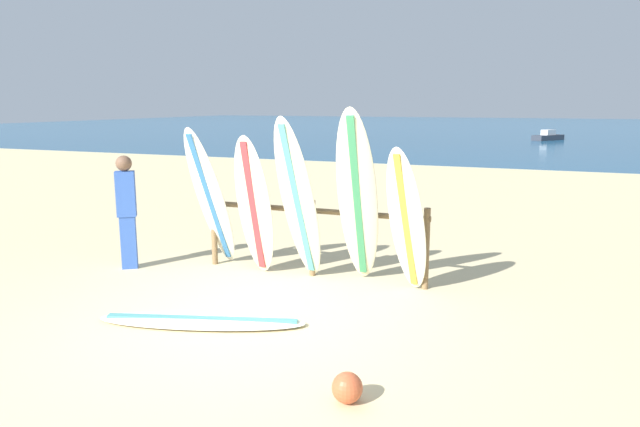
% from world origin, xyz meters
% --- Properties ---
extents(ground_plane, '(120.00, 120.00, 0.00)m').
position_xyz_m(ground_plane, '(0.00, 0.00, 0.00)').
color(ground_plane, beige).
extents(ocean_water, '(120.00, 80.00, 0.01)m').
position_xyz_m(ocean_water, '(0.00, 58.00, 0.00)').
color(ocean_water, '#1E5984').
rests_on(ocean_water, ground).
extents(surfboard_rack, '(3.45, 0.09, 1.13)m').
position_xyz_m(surfboard_rack, '(0.02, 2.16, 0.75)').
color(surfboard_rack, olive).
rests_on(surfboard_rack, ground).
extents(surfboard_leaning_far_left, '(0.48, 1.10, 2.20)m').
position_xyz_m(surfboard_leaning_far_left, '(-1.52, 1.88, 1.10)').
color(surfboard_leaning_far_left, white).
rests_on(surfboard_leaning_far_left, ground).
extents(surfboard_leaning_left, '(0.63, 0.58, 2.08)m').
position_xyz_m(surfboard_leaning_left, '(-0.76, 1.85, 1.04)').
color(surfboard_leaning_left, beige).
rests_on(surfboard_leaning_left, ground).
extents(surfboard_leaning_center_left, '(0.57, 1.04, 2.37)m').
position_xyz_m(surfboard_leaning_center_left, '(0.00, 1.71, 1.18)').
color(surfboard_leaning_center_left, beige).
rests_on(surfboard_leaning_center_left, ground).
extents(surfboard_leaning_center, '(0.66, 1.18, 2.48)m').
position_xyz_m(surfboard_leaning_center, '(0.81, 1.84, 1.24)').
color(surfboard_leaning_center, beige).
rests_on(surfboard_leaning_center, ground).
extents(surfboard_leaning_center_right, '(0.64, 0.86, 2.00)m').
position_xyz_m(surfboard_leaning_center_right, '(1.50, 1.78, 1.00)').
color(surfboard_leaning_center_right, silver).
rests_on(surfboard_leaning_center_right, ground).
extents(surfboard_lying_on_sand, '(2.49, 1.26, 0.08)m').
position_xyz_m(surfboard_lying_on_sand, '(-0.44, -0.07, 0.03)').
color(surfboard_lying_on_sand, white).
rests_on(surfboard_lying_on_sand, ground).
extents(beachgoer_standing, '(0.33, 0.30, 1.74)m').
position_xyz_m(beachgoer_standing, '(-2.75, 1.47, 0.96)').
color(beachgoer_standing, '#3359B2').
rests_on(beachgoer_standing, ground).
extents(small_boat_offshore, '(2.10, 2.78, 0.71)m').
position_xyz_m(small_boat_offshore, '(2.84, 37.15, 0.26)').
color(small_boat_offshore, '#333842').
rests_on(small_boat_offshore, ocean_water).
extents(beach_ball, '(0.27, 0.27, 0.27)m').
position_xyz_m(beach_ball, '(1.72, -1.14, 0.13)').
color(beach_ball, '#CC5933').
rests_on(beach_ball, ground).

